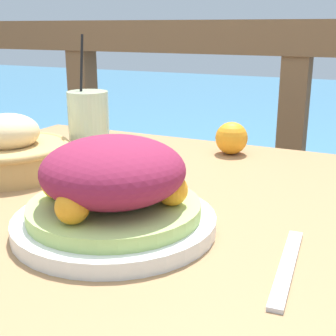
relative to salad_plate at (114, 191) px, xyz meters
name	(u,v)px	position (x,y,z in m)	size (l,w,h in m)	color
patio_table	(195,270)	(0.07, 0.10, -0.15)	(1.14, 0.83, 0.72)	#997047
railing_fence	(292,136)	(0.07, 0.79, -0.09)	(2.80, 0.08, 0.99)	brown
salad_plate	(114,191)	(0.00, 0.00, 0.00)	(0.26, 0.26, 0.12)	silver
drink_glass	(89,126)	(-0.22, 0.26, 0.02)	(0.08, 0.08, 0.24)	beige
bread_basket	(10,151)	(-0.29, 0.13, -0.01)	(0.21, 0.21, 0.11)	tan
knife	(287,266)	(0.22, -0.01, -0.05)	(0.03, 0.18, 0.00)	silver
orange_near_basket	(231,138)	(0.02, 0.43, -0.02)	(0.07, 0.07, 0.07)	orange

